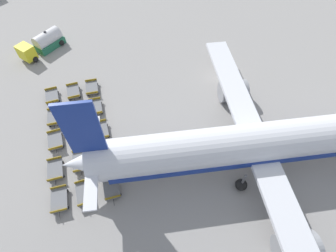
# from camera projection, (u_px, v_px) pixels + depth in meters

# --- Properties ---
(ground_plane) EXTENTS (500.00, 500.00, 0.00)m
(ground_plane) POSITION_uv_depth(u_px,v_px,m) (222.00, 79.00, 37.67)
(ground_plane) COLOR gray
(airplane) EXTENTS (36.26, 41.88, 12.02)m
(airplane) POSITION_uv_depth(u_px,v_px,m) (269.00, 142.00, 26.75)
(airplane) COLOR silver
(airplane) RESTS_ON ground_plane
(fuel_tanker_primary) EXTENTS (6.96, 6.49, 2.84)m
(fuel_tanker_primary) POSITION_uv_depth(u_px,v_px,m) (44.00, 43.00, 40.87)
(fuel_tanker_primary) COLOR yellow
(fuel_tanker_primary) RESTS_ON ground_plane
(baggage_dolly_row_near_col_a) EXTENTS (3.42, 2.13, 0.92)m
(baggage_dolly_row_near_col_a) POSITION_uv_depth(u_px,v_px,m) (52.00, 96.00, 34.87)
(baggage_dolly_row_near_col_a) COLOR slate
(baggage_dolly_row_near_col_a) RESTS_ON ground_plane
(baggage_dolly_row_near_col_b) EXTENTS (3.41, 1.99, 0.92)m
(baggage_dolly_row_near_col_b) POSITION_uv_depth(u_px,v_px,m) (54.00, 117.00, 32.69)
(baggage_dolly_row_near_col_b) COLOR slate
(baggage_dolly_row_near_col_b) RESTS_ON ground_plane
(baggage_dolly_row_near_col_c) EXTENTS (3.42, 2.15, 0.92)m
(baggage_dolly_row_near_col_c) POSITION_uv_depth(u_px,v_px,m) (55.00, 141.00, 30.54)
(baggage_dolly_row_near_col_c) COLOR slate
(baggage_dolly_row_near_col_c) RESTS_ON ground_plane
(baggage_dolly_row_near_col_d) EXTENTS (3.41, 2.01, 0.92)m
(baggage_dolly_row_near_col_d) POSITION_uv_depth(u_px,v_px,m) (55.00, 170.00, 28.23)
(baggage_dolly_row_near_col_d) COLOR slate
(baggage_dolly_row_near_col_d) RESTS_ON ground_plane
(baggage_dolly_row_near_col_e) EXTENTS (3.40, 1.96, 0.92)m
(baggage_dolly_row_near_col_e) POSITION_uv_depth(u_px,v_px,m) (59.00, 200.00, 26.19)
(baggage_dolly_row_near_col_e) COLOR slate
(baggage_dolly_row_near_col_e) RESTS_ON ground_plane
(baggage_dolly_row_mid_a_col_a) EXTENTS (3.42, 2.09, 0.92)m
(baggage_dolly_row_mid_a_col_a) POSITION_uv_depth(u_px,v_px,m) (73.00, 92.00, 35.40)
(baggage_dolly_row_mid_a_col_a) COLOR slate
(baggage_dolly_row_mid_a_col_a) RESTS_ON ground_plane
(baggage_dolly_row_mid_a_col_b) EXTENTS (3.41, 2.03, 0.92)m
(baggage_dolly_row_mid_a_col_b) POSITION_uv_depth(u_px,v_px,m) (74.00, 113.00, 33.11)
(baggage_dolly_row_mid_a_col_b) COLOR slate
(baggage_dolly_row_mid_a_col_b) RESTS_ON ground_plane
(baggage_dolly_row_mid_a_col_c) EXTENTS (3.41, 2.03, 0.92)m
(baggage_dolly_row_mid_a_col_c) POSITION_uv_depth(u_px,v_px,m) (79.00, 134.00, 31.07)
(baggage_dolly_row_mid_a_col_c) COLOR slate
(baggage_dolly_row_mid_a_col_c) RESTS_ON ground_plane
(baggage_dolly_row_mid_a_col_d) EXTENTS (3.41, 1.97, 0.92)m
(baggage_dolly_row_mid_a_col_d) POSITION_uv_depth(u_px,v_px,m) (80.00, 161.00, 28.86)
(baggage_dolly_row_mid_a_col_d) COLOR slate
(baggage_dolly_row_mid_a_col_d) RESTS_ON ground_plane
(baggage_dolly_row_mid_a_col_e) EXTENTS (3.42, 2.11, 0.92)m
(baggage_dolly_row_mid_a_col_e) POSITION_uv_depth(u_px,v_px,m) (84.00, 193.00, 26.62)
(baggage_dolly_row_mid_a_col_e) COLOR slate
(baggage_dolly_row_mid_a_col_e) RESTS_ON ground_plane
(baggage_dolly_row_mid_b_col_a) EXTENTS (3.40, 1.93, 0.92)m
(baggage_dolly_row_mid_b_col_a) POSITION_uv_depth(u_px,v_px,m) (92.00, 88.00, 35.85)
(baggage_dolly_row_mid_b_col_a) COLOR slate
(baggage_dolly_row_mid_b_col_a) RESTS_ON ground_plane
(baggage_dolly_row_mid_b_col_b) EXTENTS (3.40, 1.95, 0.92)m
(baggage_dolly_row_mid_b_col_b) POSITION_uv_depth(u_px,v_px,m) (96.00, 107.00, 33.70)
(baggage_dolly_row_mid_b_col_b) COLOR slate
(baggage_dolly_row_mid_b_col_b) RESTS_ON ground_plane
(baggage_dolly_row_mid_b_col_c) EXTENTS (3.41, 2.01, 0.92)m
(baggage_dolly_row_mid_b_col_c) POSITION_uv_depth(u_px,v_px,m) (101.00, 130.00, 31.44)
(baggage_dolly_row_mid_b_col_c) COLOR slate
(baggage_dolly_row_mid_b_col_c) RESTS_ON ground_plane
(baggage_dolly_row_mid_b_col_d) EXTENTS (3.42, 2.10, 0.92)m
(baggage_dolly_row_mid_b_col_d) POSITION_uv_depth(u_px,v_px,m) (106.00, 155.00, 29.32)
(baggage_dolly_row_mid_b_col_d) COLOR slate
(baggage_dolly_row_mid_b_col_d) RESTS_ON ground_plane
(baggage_dolly_row_mid_b_col_e) EXTENTS (3.41, 1.98, 0.92)m
(baggage_dolly_row_mid_b_col_e) POSITION_uv_depth(u_px,v_px,m) (111.00, 187.00, 27.00)
(baggage_dolly_row_mid_b_col_e) COLOR slate
(baggage_dolly_row_mid_b_col_e) RESTS_ON ground_plane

